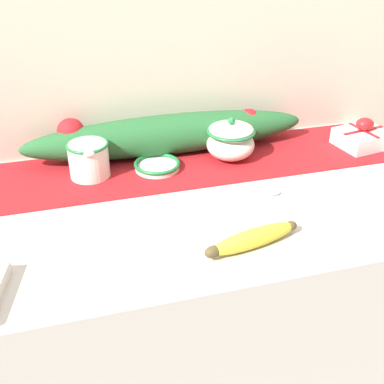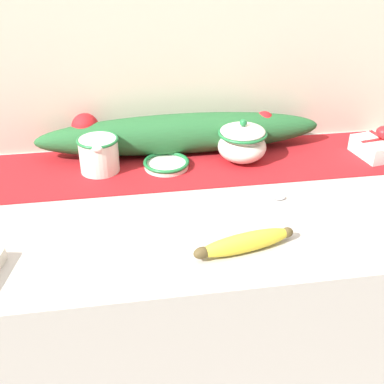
{
  "view_description": "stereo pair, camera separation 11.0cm",
  "coord_description": "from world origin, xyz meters",
  "px_view_note": "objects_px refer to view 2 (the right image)",
  "views": [
    {
      "loc": [
        -0.27,
        -0.96,
        1.51
      ],
      "look_at": [
        -0.02,
        -0.05,
        0.96
      ],
      "focal_mm": 45.0,
      "sensor_mm": 36.0,
      "label": 1
    },
    {
      "loc": [
        -0.17,
        -0.99,
        1.51
      ],
      "look_at": [
        -0.02,
        -0.05,
        0.96
      ],
      "focal_mm": 45.0,
      "sensor_mm": 36.0,
      "label": 2
    }
  ],
  "objects_px": {
    "sugar_bowl": "(242,142)",
    "gift_box": "(382,145)",
    "banana": "(245,243)",
    "spoon": "(270,197)",
    "small_dish": "(166,164)",
    "cream_pitcher": "(99,153)"
  },
  "relations": [
    {
      "from": "sugar_bowl",
      "to": "gift_box",
      "type": "bearing_deg",
      "value": -3.6
    },
    {
      "from": "banana",
      "to": "spoon",
      "type": "bearing_deg",
      "value": 59.64
    },
    {
      "from": "sugar_bowl",
      "to": "small_dish",
      "type": "height_order",
      "value": "sugar_bowl"
    },
    {
      "from": "spoon",
      "to": "sugar_bowl",
      "type": "bearing_deg",
      "value": 113.59
    },
    {
      "from": "cream_pitcher",
      "to": "gift_box",
      "type": "relative_size",
      "value": 0.81
    },
    {
      "from": "small_dish",
      "to": "gift_box",
      "type": "distance_m",
      "value": 0.62
    },
    {
      "from": "sugar_bowl",
      "to": "spoon",
      "type": "relative_size",
      "value": 0.71
    },
    {
      "from": "cream_pitcher",
      "to": "small_dish",
      "type": "distance_m",
      "value": 0.18
    },
    {
      "from": "small_dish",
      "to": "gift_box",
      "type": "bearing_deg",
      "value": -1.51
    },
    {
      "from": "sugar_bowl",
      "to": "banana",
      "type": "distance_m",
      "value": 0.41
    },
    {
      "from": "banana",
      "to": "small_dish",
      "type": "bearing_deg",
      "value": 106.71
    },
    {
      "from": "small_dish",
      "to": "spoon",
      "type": "xyz_separation_m",
      "value": [
        0.23,
        -0.2,
        -0.01
      ]
    },
    {
      "from": "cream_pitcher",
      "to": "sugar_bowl",
      "type": "relative_size",
      "value": 0.94
    },
    {
      "from": "cream_pitcher",
      "to": "gift_box",
      "type": "bearing_deg",
      "value": -1.91
    },
    {
      "from": "small_dish",
      "to": "banana",
      "type": "xyz_separation_m",
      "value": [
        0.12,
        -0.39,
        0.01
      ]
    },
    {
      "from": "spoon",
      "to": "small_dish",
      "type": "bearing_deg",
      "value": 157.45
    },
    {
      "from": "cream_pitcher",
      "to": "small_dish",
      "type": "xyz_separation_m",
      "value": [
        0.18,
        -0.01,
        -0.04
      ]
    },
    {
      "from": "banana",
      "to": "gift_box",
      "type": "xyz_separation_m",
      "value": [
        0.5,
        0.38,
        0.01
      ]
    },
    {
      "from": "sugar_bowl",
      "to": "small_dish",
      "type": "xyz_separation_m",
      "value": [
        -0.21,
        -0.01,
        -0.04
      ]
    },
    {
      "from": "small_dish",
      "to": "gift_box",
      "type": "xyz_separation_m",
      "value": [
        0.62,
        -0.02,
        0.02
      ]
    },
    {
      "from": "small_dish",
      "to": "banana",
      "type": "relative_size",
      "value": 0.56
    },
    {
      "from": "cream_pitcher",
      "to": "gift_box",
      "type": "height_order",
      "value": "cream_pitcher"
    }
  ]
}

